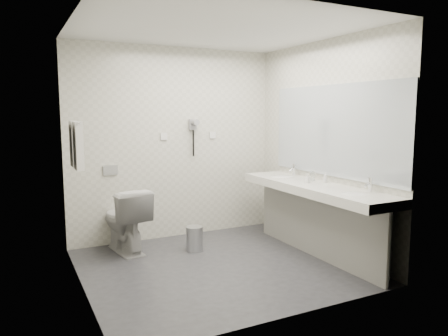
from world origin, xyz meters
TOP-DOWN VIEW (x-y plane):
  - floor at (0.00, 0.00)m, footprint 2.80×2.80m
  - ceiling at (0.00, 0.00)m, footprint 2.80×2.80m
  - wall_back at (0.00, 1.30)m, footprint 2.80×0.00m
  - wall_front at (0.00, -1.30)m, footprint 2.80×0.00m
  - wall_left at (-1.40, 0.00)m, footprint 0.00×2.60m
  - wall_right at (1.40, 0.00)m, footprint 0.00×2.60m
  - vanity_counter at (1.12, -0.20)m, footprint 0.55×2.20m
  - vanity_panel at (1.15, -0.20)m, footprint 0.03×2.15m
  - vanity_post_near at (1.18, -1.24)m, footprint 0.06×0.06m
  - vanity_post_far at (1.18, 0.84)m, footprint 0.06×0.06m
  - mirror at (1.39, -0.20)m, footprint 0.02×2.20m
  - basin_near at (1.12, -0.85)m, footprint 0.40×0.31m
  - basin_far at (1.12, 0.45)m, footprint 0.40×0.31m
  - faucet_near at (1.32, -0.85)m, footprint 0.04×0.04m
  - faucet_far at (1.32, 0.45)m, footprint 0.04×0.04m
  - soap_bottle_a at (1.10, -0.11)m, footprint 0.06×0.06m
  - soap_bottle_c at (1.30, -0.18)m, footprint 0.06×0.06m
  - glass_left at (1.24, -0.02)m, footprint 0.08×0.08m
  - toilet at (-0.77, 0.95)m, footprint 0.54×0.82m
  - flush_plate at (-0.85, 1.29)m, footprint 0.18×0.02m
  - pedal_bin at (-0.02, 0.60)m, footprint 0.27×0.27m
  - bin_lid at (-0.02, 0.60)m, footprint 0.20×0.20m
  - towel_rail at (-1.35, 0.55)m, footprint 0.02×0.62m
  - towel_near at (-1.34, 0.41)m, footprint 0.07×0.24m
  - towel_far at (-1.34, 0.69)m, footprint 0.07×0.24m
  - dryer_cradle at (0.25, 1.27)m, footprint 0.10×0.04m
  - dryer_barrel at (0.25, 1.20)m, footprint 0.08×0.14m
  - dryer_cord at (0.25, 1.26)m, footprint 0.02×0.02m
  - switch_plate_a at (-0.15, 1.29)m, footprint 0.09×0.02m
  - switch_plate_b at (0.55, 1.29)m, footprint 0.09×0.02m

SIDE VIEW (x-z plane):
  - floor at x=0.00m, z-range 0.00..0.00m
  - pedal_bin at x=-0.02m, z-range 0.00..0.28m
  - bin_lid at x=-0.02m, z-range 0.28..0.30m
  - vanity_panel at x=1.15m, z-range 0.00..0.75m
  - vanity_post_near at x=1.18m, z-range 0.00..0.75m
  - vanity_post_far at x=1.18m, z-range 0.00..0.75m
  - toilet at x=-0.77m, z-range 0.00..0.77m
  - vanity_counter at x=1.12m, z-range 0.75..0.85m
  - basin_near at x=1.12m, z-range 0.81..0.86m
  - basin_far at x=1.12m, z-range 0.81..0.86m
  - soap_bottle_a at x=1.10m, z-range 0.85..0.96m
  - glass_left at x=1.24m, z-range 0.85..0.97m
  - soap_bottle_c at x=1.30m, z-range 0.85..0.97m
  - faucet_near at x=1.32m, z-range 0.85..1.00m
  - faucet_far at x=1.32m, z-range 0.85..1.00m
  - flush_plate at x=-0.85m, z-range 0.89..1.01m
  - wall_back at x=0.00m, z-range -0.15..2.65m
  - wall_front at x=0.00m, z-range -0.15..2.65m
  - wall_left at x=-1.40m, z-range -0.05..2.55m
  - wall_right at x=1.40m, z-range -0.05..2.55m
  - dryer_cord at x=0.25m, z-range 1.07..1.43m
  - towel_near at x=-1.34m, z-range 1.09..1.57m
  - towel_far at x=-1.34m, z-range 1.09..1.57m
  - switch_plate_a at x=-0.15m, z-range 1.31..1.40m
  - switch_plate_b at x=0.55m, z-range 1.31..1.40m
  - mirror at x=1.39m, z-range 0.92..1.98m
  - dryer_cradle at x=0.25m, z-range 1.43..1.57m
  - dryer_barrel at x=0.25m, z-range 1.49..1.57m
  - towel_rail at x=-1.35m, z-range 1.54..1.56m
  - ceiling at x=0.00m, z-range 2.50..2.50m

